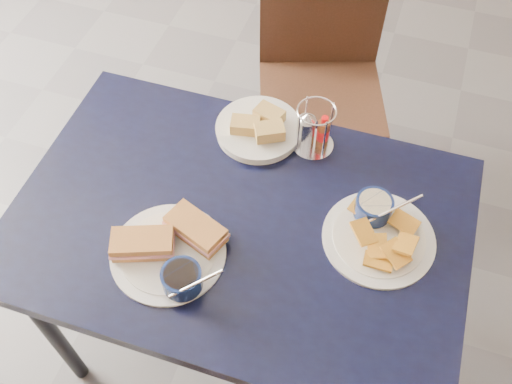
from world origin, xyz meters
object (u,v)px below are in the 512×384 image
(bread_basket, at_px, (259,128))
(condiment_caddy, at_px, (313,130))
(sandwich_plate, at_px, (171,250))
(chair_far, at_px, (329,65))
(dining_table, at_px, (240,235))
(plantain_plate, at_px, (377,227))

(bread_basket, height_order, condiment_caddy, condiment_caddy)
(sandwich_plate, bearing_deg, chair_far, 81.84)
(dining_table, xyz_separation_m, condiment_caddy, (0.10, 0.28, 0.13))
(sandwich_plate, relative_size, bread_basket, 1.33)
(chair_far, distance_m, bread_basket, 0.63)
(sandwich_plate, bearing_deg, dining_table, 52.21)
(bread_basket, relative_size, condiment_caddy, 1.66)
(dining_table, distance_m, bread_basket, 0.29)
(chair_far, bearing_deg, condiment_caddy, -82.76)
(dining_table, distance_m, plantain_plate, 0.34)
(sandwich_plate, distance_m, condiment_caddy, 0.48)
(dining_table, bearing_deg, chair_far, 87.92)
(chair_far, xyz_separation_m, plantain_plate, (0.29, -0.78, 0.24))
(plantain_plate, height_order, bread_basket, plantain_plate)
(chair_far, relative_size, condiment_caddy, 6.73)
(plantain_plate, xyz_separation_m, condiment_caddy, (-0.22, 0.21, 0.04))
(chair_far, relative_size, bread_basket, 4.06)
(sandwich_plate, xyz_separation_m, bread_basket, (0.07, 0.42, -0.01))
(dining_table, height_order, plantain_plate, plantain_plate)
(chair_far, distance_m, plantain_plate, 0.87)
(chair_far, height_order, bread_basket, chair_far)
(chair_far, height_order, sandwich_plate, chair_far)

